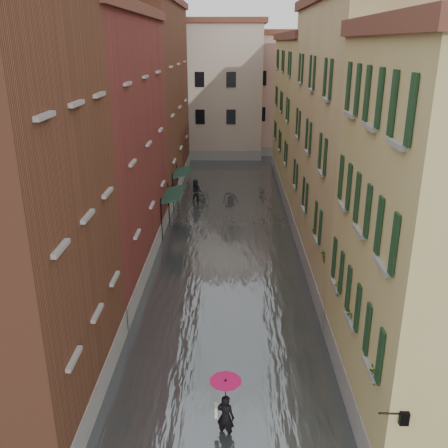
{
  "coord_description": "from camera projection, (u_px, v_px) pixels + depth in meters",
  "views": [
    {
      "loc": [
        0.29,
        -15.57,
        11.33
      ],
      "look_at": [
        -0.16,
        7.22,
        3.0
      ],
      "focal_mm": 40.0,
      "sensor_mm": 36.0,
      "label": 1
    }
  ],
  "objects": [
    {
      "name": "building_end_cream",
      "position": [
        203.0,
        91.0,
        52.03
      ],
      "size": [
        12.0,
        9.0,
        13.0
      ],
      "primitive_type": "cube",
      "color": "#B9AB93",
      "rests_on": "ground"
    },
    {
      "name": "building_right_far",
      "position": [
        320.0,
        118.0,
        38.95
      ],
      "size": [
        6.0,
        16.0,
        11.5
      ],
      "primitive_type": "cube",
      "color": "tan",
      "rests_on": "ground"
    },
    {
      "name": "ground",
      "position": [
        224.0,
        366.0,
        18.52
      ],
      "size": [
        120.0,
        120.0,
        0.0
      ],
      "primitive_type": "plane",
      "color": "#505052",
      "rests_on": "ground"
    },
    {
      "name": "building_left_mid",
      "position": [
        88.0,
        150.0,
        24.96
      ],
      "size": [
        6.0,
        14.0,
        12.5
      ],
      "primitive_type": "cube",
      "color": "maroon",
      "rests_on": "ground"
    },
    {
      "name": "awning_near",
      "position": [
        172.0,
        195.0,
        30.66
      ],
      "size": [
        1.09,
        3.4,
        2.8
      ],
      "color": "#163124",
      "rests_on": "ground"
    },
    {
      "name": "floodwater",
      "position": [
        228.0,
        236.0,
        30.69
      ],
      "size": [
        10.0,
        60.0,
        0.2
      ],
      "primitive_type": "cube",
      "color": "#4C5254",
      "rests_on": "ground"
    },
    {
      "name": "building_left_far",
      "position": [
        140.0,
        101.0,
        38.78
      ],
      "size": [
        6.0,
        16.0,
        14.0
      ],
      "primitive_type": "cube",
      "color": "brown",
      "rests_on": "ground"
    },
    {
      "name": "wall_lantern",
      "position": [
        403.0,
        417.0,
        11.77
      ],
      "size": [
        0.71,
        0.22,
        0.35
      ],
      "color": "black",
      "rests_on": "ground"
    },
    {
      "name": "building_end_pink",
      "position": [
        287.0,
        95.0,
        53.91
      ],
      "size": [
        10.0,
        9.0,
        12.0
      ],
      "primitive_type": "cube",
      "color": "tan",
      "rests_on": "ground"
    },
    {
      "name": "building_right_mid",
      "position": [
        369.0,
        146.0,
        24.61
      ],
      "size": [
        6.0,
        14.0,
        13.0
      ],
      "primitive_type": "cube",
      "color": "tan",
      "rests_on": "ground"
    },
    {
      "name": "pedestrian_far",
      "position": [
        196.0,
        192.0,
        36.65
      ],
      "size": [
        1.07,
        0.93,
        1.9
      ],
      "primitive_type": "imported",
      "rotation": [
        0.0,
        0.0,
        -0.26
      ],
      "color": "black",
      "rests_on": "ground"
    },
    {
      "name": "pedestrian_main",
      "position": [
        225.0,
        403.0,
        14.77
      ],
      "size": [
        0.96,
        0.96,
        2.06
      ],
      "color": "black",
      "rests_on": "ground"
    },
    {
      "name": "window_planters",
      "position": [
        341.0,
        277.0,
        17.66
      ],
      "size": [
        0.59,
        11.09,
        0.84
      ],
      "color": "#953C30",
      "rests_on": "ground"
    },
    {
      "name": "awning_far",
      "position": [
        181.0,
        173.0,
        35.84
      ],
      "size": [
        1.09,
        2.84,
        2.8
      ],
      "color": "#163124",
      "rests_on": "ground"
    }
  ]
}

